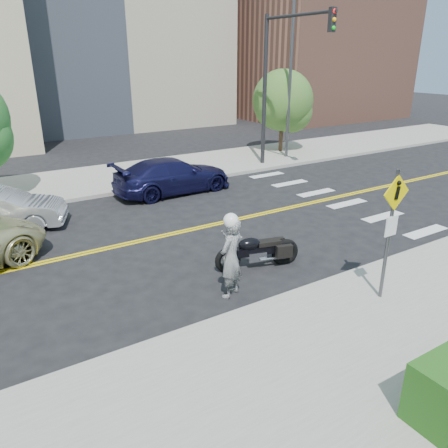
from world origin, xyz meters
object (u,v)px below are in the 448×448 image
parked_car_silver (0,209)px  motorcycle (258,243)px  motorcyclist (231,256)px  parked_car_blue (173,176)px  pedestrian_sign (391,223)px

parked_car_silver → motorcycle: bearing=-119.8°
parked_car_silver → motorcyclist: bearing=-130.9°
motorcyclist → parked_car_silver: 8.61m
motorcyclist → parked_car_blue: bearing=-134.9°
parked_car_blue → motorcycle: bearing=169.7°
motorcyclist → motorcycle: motorcyclist is taller
parked_car_silver → parked_car_blue: size_ratio=0.81×
pedestrian_sign → parked_car_silver: (-6.78, 9.70, -1.30)m
motorcyclist → motorcycle: size_ratio=0.91×
parked_car_silver → parked_car_blue: parked_car_blue is taller
pedestrian_sign → motorcyclist: 3.59m
motorcyclist → parked_car_silver: size_ratio=0.51×
pedestrian_sign → parked_car_silver: pedestrian_sign is taller
motorcycle → parked_car_silver: motorcycle is taller
motorcyclist → parked_car_blue: motorcyclist is taller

